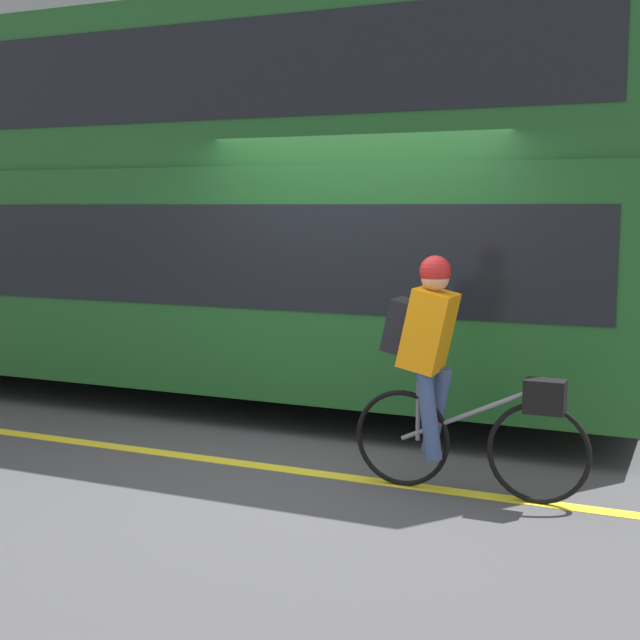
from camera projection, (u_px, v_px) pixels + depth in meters
The scene contains 5 objects.
ground_plane at pixel (318, 466), 6.69m from camera, with size 80.00×80.00×0.00m, color #424244.
road_center_line at pixel (308, 472), 6.52m from camera, with size 50.00×0.14×0.01m, color yellow.
sidewalk_curb at pixel (484, 353), 11.40m from camera, with size 60.00×1.68×0.15m.
bus at pixel (122, 194), 9.45m from camera, with size 10.77×2.61×3.71m.
cyclist_on_bike at pixel (445, 366), 5.99m from camera, with size 1.61×0.32×1.61m.
Camera 1 is at (2.64, -5.93, 1.94)m, focal length 50.00 mm.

